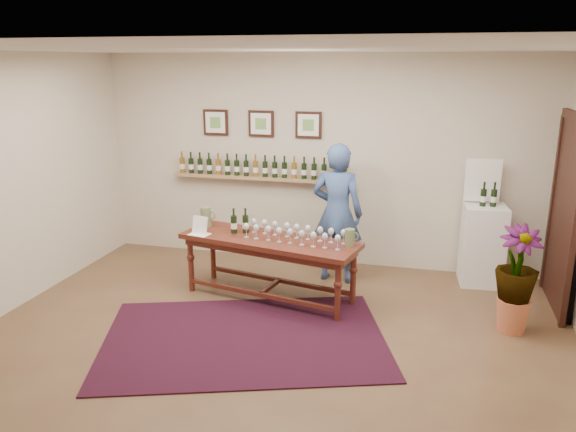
% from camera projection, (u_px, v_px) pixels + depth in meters
% --- Properties ---
extents(ground, '(6.00, 6.00, 0.00)m').
position_uv_depth(ground, '(268.00, 345.00, 5.52)').
color(ground, brown).
rests_on(ground, ground).
extents(room_shell, '(6.00, 6.00, 6.00)m').
position_uv_depth(room_shell, '(488.00, 203.00, 6.45)').
color(room_shell, beige).
rests_on(room_shell, ground).
extents(rug, '(3.24, 2.66, 0.01)m').
position_uv_depth(rug, '(245.00, 338.00, 5.63)').
color(rug, '#460C12').
rests_on(rug, ground).
extents(tasting_table, '(2.17, 1.08, 0.74)m').
position_uv_depth(tasting_table, '(269.00, 247.00, 6.45)').
color(tasting_table, '#491C12').
rests_on(tasting_table, ground).
extents(table_glasses, '(1.31, 0.50, 0.18)m').
position_uv_depth(table_glasses, '(294.00, 233.00, 6.31)').
color(table_glasses, silver).
rests_on(table_glasses, tasting_table).
extents(table_bottles, '(0.30, 0.21, 0.29)m').
position_uv_depth(table_bottles, '(240.00, 221.00, 6.58)').
color(table_bottles, black).
rests_on(table_bottles, tasting_table).
extents(pitcher_left, '(0.19, 0.19, 0.24)m').
position_uv_depth(pitcher_left, '(206.00, 217.00, 6.84)').
color(pitcher_left, '#627146').
rests_on(pitcher_left, tasting_table).
extents(pitcher_right, '(0.14, 0.14, 0.19)m').
position_uv_depth(pitcher_right, '(350.00, 237.00, 6.12)').
color(pitcher_right, '#627146').
rests_on(pitcher_right, tasting_table).
extents(menu_card, '(0.26, 0.21, 0.21)m').
position_uv_depth(menu_card, '(200.00, 225.00, 6.54)').
color(menu_card, white).
rests_on(menu_card, tasting_table).
extents(display_pedestal, '(0.54, 0.54, 1.00)m').
position_uv_depth(display_pedestal, '(482.00, 245.00, 6.94)').
color(display_pedestal, white).
rests_on(display_pedestal, ground).
extents(pedestal_bottles, '(0.30, 0.10, 0.29)m').
position_uv_depth(pedestal_bottles, '(489.00, 195.00, 6.74)').
color(pedestal_bottles, black).
rests_on(pedestal_bottles, display_pedestal).
extents(info_sign, '(0.42, 0.05, 0.58)m').
position_uv_depth(info_sign, '(483.00, 180.00, 6.85)').
color(info_sign, white).
rests_on(info_sign, display_pedestal).
extents(potted_plant, '(0.62, 0.62, 0.97)m').
position_uv_depth(potted_plant, '(516.00, 280.00, 5.65)').
color(potted_plant, '#BE633F').
rests_on(potted_plant, ground).
extents(person, '(0.67, 0.48, 1.75)m').
position_uv_depth(person, '(337.00, 213.00, 6.93)').
color(person, '#385285').
rests_on(person, ground).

